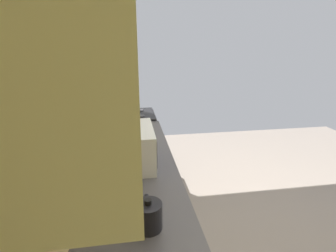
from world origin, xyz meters
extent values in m
plane|color=gray|center=(0.00, 0.00, 0.00)|extent=(6.12, 6.12, 0.00)
cube|color=#DDBE79|center=(0.00, 1.61, 1.29)|extent=(3.94, 0.12, 2.59)
cube|color=#4F4C50|center=(-0.39, 1.25, 0.91)|extent=(3.03, 0.64, 0.02)
cube|color=#332819|center=(-0.18, 0.94, 0.45)|extent=(0.01, 0.01, 0.83)
cube|color=#332819|center=(0.25, 0.94, 0.45)|extent=(0.01, 0.01, 0.83)
cube|color=#332819|center=(0.68, 0.94, 0.45)|extent=(0.01, 0.01, 0.83)
cube|color=beige|center=(-0.39, 1.40, 1.78)|extent=(1.87, 0.31, 0.59)
cube|color=black|center=(1.42, 1.25, 0.46)|extent=(0.59, 0.61, 0.92)
cube|color=black|center=(1.42, 0.94, 0.41)|extent=(0.46, 0.01, 0.51)
cube|color=black|center=(1.42, 1.25, 0.93)|extent=(0.56, 0.58, 0.02)
cube|color=black|center=(1.42, 1.53, 1.01)|extent=(0.56, 0.04, 0.18)
cylinder|color=#38383D|center=(1.29, 1.14, 0.94)|extent=(0.11, 0.11, 0.01)
cylinder|color=#38383D|center=(1.55, 1.14, 0.94)|extent=(0.11, 0.11, 0.01)
cylinder|color=#38383D|center=(1.29, 1.36, 0.94)|extent=(0.11, 0.11, 0.01)
cylinder|color=#38383D|center=(1.55, 1.36, 0.94)|extent=(0.11, 0.11, 0.01)
cube|color=white|center=(0.08, 1.27, 1.06)|extent=(0.48, 0.35, 0.28)
cube|color=black|center=(0.04, 1.09, 1.06)|extent=(0.30, 0.01, 0.20)
cube|color=#2D2D33|center=(0.27, 1.09, 1.06)|extent=(0.09, 0.01, 0.20)
cylinder|color=#4C8CBF|center=(0.73, 1.19, 0.95)|extent=(0.15, 0.15, 0.05)
cylinder|color=#5280B5|center=(0.73, 1.19, 0.96)|extent=(0.12, 0.12, 0.03)
cylinder|color=black|center=(-0.63, 1.19, 0.99)|extent=(0.14, 0.14, 0.14)
cylinder|color=black|center=(-0.63, 1.19, 1.07)|extent=(0.03, 0.03, 0.02)
cylinder|color=black|center=(-0.56, 1.19, 1.02)|extent=(0.09, 0.02, 0.05)
camera|label=1|loc=(-1.66, 1.25, 1.80)|focal=26.93mm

